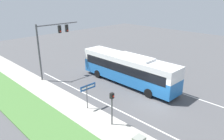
% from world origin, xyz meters
% --- Properties ---
extents(ground_plane, '(80.00, 80.00, 0.00)m').
position_xyz_m(ground_plane, '(0.00, 0.00, 0.00)').
color(ground_plane, '#4C4C4F').
extents(sidewalk, '(2.80, 80.00, 0.12)m').
position_xyz_m(sidewalk, '(-6.20, 0.00, 0.06)').
color(sidewalk, '#ADA89E').
rests_on(sidewalk, ground_plane).
extents(lane_divider_near, '(0.14, 30.00, 0.01)m').
position_xyz_m(lane_divider_near, '(-3.60, 0.00, 0.00)').
color(lane_divider_near, silver).
rests_on(lane_divider_near, ground_plane).
extents(lane_divider_far, '(0.14, 30.00, 0.01)m').
position_xyz_m(lane_divider_far, '(3.60, 0.00, 0.00)').
color(lane_divider_far, silver).
rests_on(lane_divider_far, ground_plane).
extents(bus, '(2.66, 12.45, 3.49)m').
position_xyz_m(bus, '(1.55, 5.00, 1.91)').
color(bus, '#236BB7').
rests_on(bus, ground_plane).
extents(signal_gantry, '(5.57, 0.41, 6.69)m').
position_xyz_m(signal_gantry, '(-3.43, 12.78, 4.72)').
color(signal_gantry, '#4C4C51').
rests_on(signal_gantry, ground_plane).
extents(pedestrian_signal, '(0.28, 0.34, 2.85)m').
position_xyz_m(pedestrian_signal, '(-5.71, 0.26, 1.95)').
color(pedestrian_signal, '#4C4C51').
rests_on(pedestrian_signal, ground_plane).
extents(street_sign, '(1.67, 0.08, 2.43)m').
position_xyz_m(street_sign, '(-5.38, 3.64, 1.79)').
color(street_sign, '#4C4C51').
rests_on(street_sign, ground_plane).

